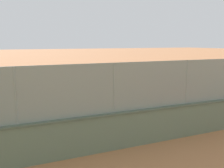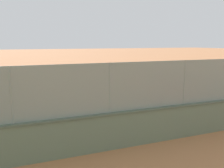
% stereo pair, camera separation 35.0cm
% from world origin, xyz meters
% --- Properties ---
extents(ground_plane, '(260.00, 260.00, 0.00)m').
position_xyz_m(ground_plane, '(0.00, 0.00, 0.00)').
color(ground_plane, '#B27247').
extents(perimeter_wall, '(27.46, 1.50, 1.44)m').
position_xyz_m(perimeter_wall, '(1.15, 12.21, 0.73)').
color(perimeter_wall, slate).
rests_on(perimeter_wall, ground_plane).
extents(fence_panel_on_wall, '(26.97, 1.10, 1.88)m').
position_xyz_m(fence_panel_on_wall, '(1.15, 12.21, 2.38)').
color(fence_panel_on_wall, gray).
rests_on(fence_panel_on_wall, perimeter_wall).
extents(player_near_wall_returning, '(0.96, 0.93, 1.69)m').
position_xyz_m(player_near_wall_returning, '(-0.76, 0.31, 1.00)').
color(player_near_wall_returning, navy).
rests_on(player_near_wall_returning, ground_plane).
extents(player_foreground_swinging, '(0.99, 0.78, 1.51)m').
position_xyz_m(player_foreground_swinging, '(5.47, 4.24, 0.89)').
color(player_foreground_swinging, '#B2B2B2').
rests_on(player_foreground_swinging, ground_plane).
extents(sports_ball, '(0.19, 0.19, 0.19)m').
position_xyz_m(sports_ball, '(0.23, 2.68, 0.81)').
color(sports_ball, orange).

